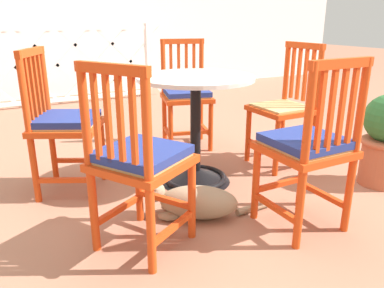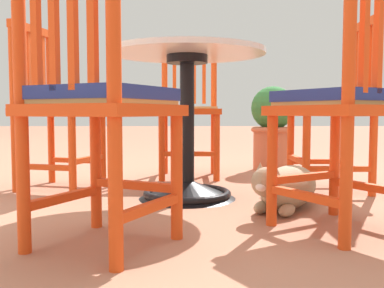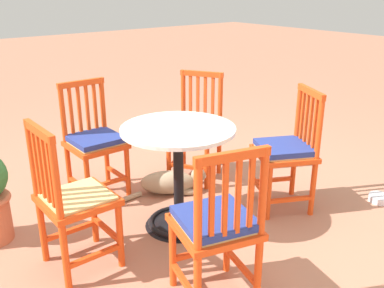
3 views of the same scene
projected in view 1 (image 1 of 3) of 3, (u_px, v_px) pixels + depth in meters
The scene contains 9 objects.
ground_plane at pixel (182, 190), 2.52m from camera, with size 24.00×24.00×0.00m, color #A36B51.
lattice_fence_panel at pixel (57, 65), 4.85m from camera, with size 2.88×0.06×1.01m.
cafe_table at pixel (195, 142), 2.56m from camera, with size 0.76×0.76×0.73m.
orange_chair_near_fence at pixel (285, 109), 2.84m from camera, with size 0.40×0.40×0.91m.
orange_chair_by_planter at pixel (186, 96), 3.25m from camera, with size 0.49×0.49×0.91m.
orange_chair_at_corner at pixel (64, 124), 2.38m from camera, with size 0.54×0.54×0.91m.
orange_chair_facing_out at pixel (139, 161), 1.77m from camera, with size 0.55×0.55×0.91m.
orange_chair_tucked_in at pixel (308, 148), 1.94m from camera, with size 0.40×0.40×0.91m.
tabby_cat at pixel (192, 202), 2.14m from camera, with size 0.70×0.41×0.23m.
Camera 1 is at (-1.02, -2.05, 1.08)m, focal length 35.54 mm.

